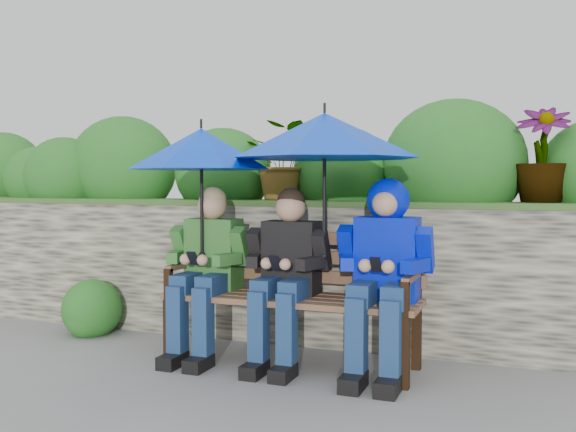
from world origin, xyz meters
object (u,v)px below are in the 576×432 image
at_px(boy_left, 207,264).
at_px(umbrella_left, 201,149).
at_px(boy_middle, 286,268).
at_px(park_bench, 295,287).
at_px(umbrella_right, 325,136).
at_px(boy_right, 384,261).

xyz_separation_m(boy_left, umbrella_left, (-0.03, -0.02, 0.76)).
distance_m(boy_middle, umbrella_left, 0.96).
distance_m(park_bench, boy_left, 0.61).
bearing_deg(umbrella_right, boy_right, -2.20).
bearing_deg(umbrella_left, park_bench, 8.70).
distance_m(boy_middle, boy_right, 0.63).
xyz_separation_m(park_bench, boy_right, (0.60, -0.07, 0.20)).
xyz_separation_m(boy_left, boy_right, (1.19, 0.01, 0.07)).
height_order(boy_left, umbrella_right, umbrella_right).
height_order(boy_right, umbrella_left, umbrella_left).
bearing_deg(boy_middle, park_bench, 69.55).
relative_size(park_bench, boy_left, 1.44).
xyz_separation_m(park_bench, boy_middle, (-0.03, -0.08, 0.13)).
relative_size(boy_right, umbrella_right, 1.01).
relative_size(umbrella_left, umbrella_right, 0.82).
height_order(boy_middle, umbrella_left, umbrella_left).
bearing_deg(park_bench, boy_right, -6.67).
xyz_separation_m(park_bench, umbrella_right, (0.22, -0.06, 0.96)).
relative_size(boy_left, boy_right, 0.95).
bearing_deg(umbrella_left, boy_right, 1.17).
height_order(park_bench, boy_middle, boy_middle).
height_order(umbrella_left, umbrella_right, umbrella_right).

